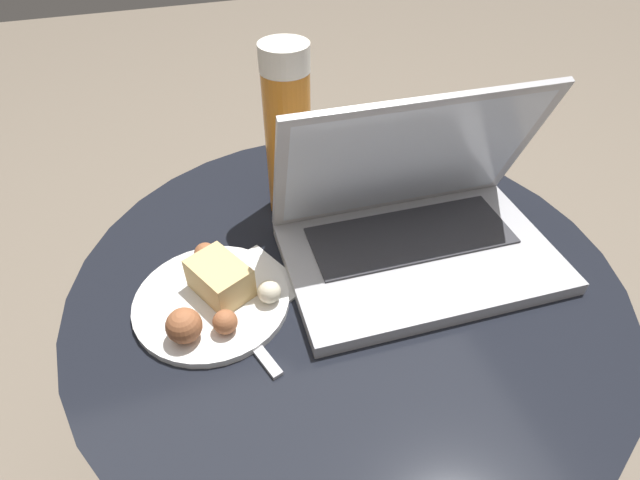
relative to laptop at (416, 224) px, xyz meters
The scene contains 7 objects.
ground_plane 0.57m from the laptop, behind, with size 6.00×6.00×0.00m, color #726656.
table 0.21m from the laptop, behind, with size 0.69×0.69×0.52m.
napkin 0.24m from the laptop, behind, with size 0.18×0.16×0.00m.
laptop is the anchor object (origin of this frame).
beer_glass 0.20m from the laptop, 131.56° to the left, with size 0.06×0.06×0.24m.
snack_plate 0.27m from the laptop, behind, with size 0.18×0.18×0.05m.
fork 0.26m from the laptop, behind, with size 0.08×0.18×0.00m.
Camera 1 is at (-0.17, -0.41, 0.97)m, focal length 28.00 mm.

